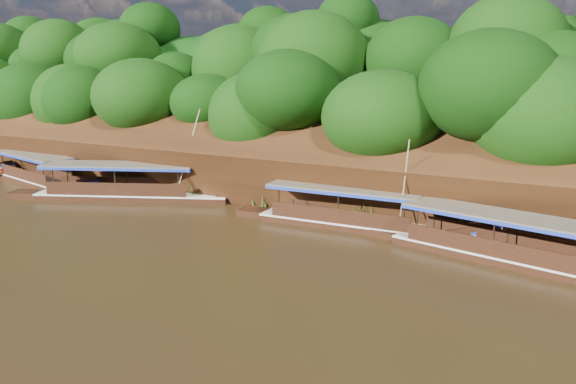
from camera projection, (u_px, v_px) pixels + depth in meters
name	position (u px, v px, depth m)	size (l,w,h in m)	color
ground	(262.00, 270.00, 26.49)	(160.00, 160.00, 0.00)	black
riverbank	(409.00, 161.00, 45.47)	(120.00, 30.06, 19.40)	black
boat_0	(532.00, 257.00, 26.66)	(14.76, 4.92, 5.84)	black
boat_1	(367.00, 221.00, 32.82)	(14.10, 2.93, 6.05)	black
boat_2	(145.00, 192.00, 40.32)	(15.94, 8.60, 6.97)	black
boat_3	(43.00, 179.00, 45.06)	(13.71, 4.91, 2.89)	black
reeds	(306.00, 203.00, 35.68)	(48.95, 2.21, 2.17)	#2F6C1B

